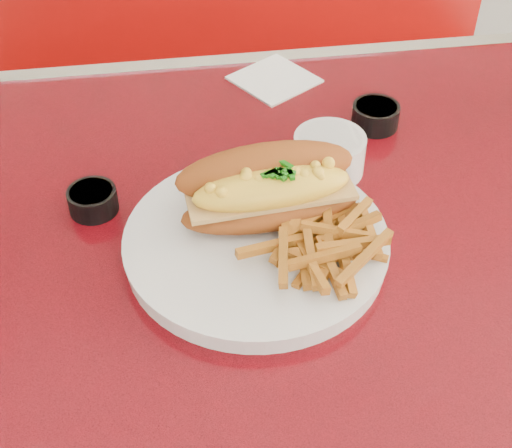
{
  "coord_description": "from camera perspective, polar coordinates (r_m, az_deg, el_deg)",
  "views": [
    {
      "loc": [
        -0.18,
        -0.58,
        1.33
      ],
      "look_at": [
        -0.1,
        -0.02,
        0.81
      ],
      "focal_mm": 50.0,
      "sensor_mm": 36.0,
      "label": 1
    }
  ],
  "objects": [
    {
      "name": "fork",
      "position": [
        0.81,
        5.02,
        0.45
      ],
      "size": [
        0.03,
        0.16,
        0.0
      ],
      "rotation": [
        0.0,
        0.0,
        1.44
      ],
      "color": "#BDBCC1",
      "rests_on": "dinner_plate"
    },
    {
      "name": "fries_pile",
      "position": [
        0.76,
        5.23,
        -1.21
      ],
      "size": [
        0.16,
        0.15,
        0.04
      ],
      "primitive_type": null,
      "rotation": [
        0.0,
        0.0,
        -0.4
      ],
      "color": "#BD7420",
      "rests_on": "dinner_plate"
    },
    {
      "name": "paper_napkin",
      "position": [
        1.08,
        1.47,
        11.5
      ],
      "size": [
        0.14,
        0.14,
        0.0
      ],
      "primitive_type": "cube",
      "rotation": [
        0.0,
        0.0,
        0.57
      ],
      "color": "white",
      "rests_on": "diner_table"
    },
    {
      "name": "sauce_cup_right",
      "position": [
        0.99,
        9.53,
        8.61
      ],
      "size": [
        0.08,
        0.08,
        0.03
      ],
      "rotation": [
        0.0,
        0.0,
        0.38
      ],
      "color": "black",
      "rests_on": "diner_table"
    },
    {
      "name": "mac_hoagie",
      "position": [
        0.78,
        1.06,
        2.88
      ],
      "size": [
        0.21,
        0.11,
        0.09
      ],
      "rotation": [
        0.0,
        0.0,
        0.08
      ],
      "color": "#934717",
      "rests_on": "dinner_plate"
    },
    {
      "name": "gravy_ramekin",
      "position": [
        0.89,
        5.87,
        5.69
      ],
      "size": [
        0.12,
        0.12,
        0.05
      ],
      "rotation": [
        0.0,
        0.0,
        -0.39
      ],
      "color": "silver",
      "rests_on": "diner_table"
    },
    {
      "name": "sauce_cup_left",
      "position": [
        0.86,
        -12.94,
        1.94
      ],
      "size": [
        0.06,
        0.06,
        0.03
      ],
      "rotation": [
        0.0,
        0.0,
        0.1
      ],
      "color": "black",
      "rests_on": "diner_table"
    },
    {
      "name": "booth_bench_far",
      "position": [
        1.75,
        -0.77,
        5.96
      ],
      "size": [
        1.2,
        0.51,
        0.9
      ],
      "color": "#950C09",
      "rests_on": "ground"
    },
    {
      "name": "dinner_plate",
      "position": [
        0.79,
        0.0,
        -1.51
      ],
      "size": [
        0.38,
        0.38,
        0.02
      ],
      "rotation": [
        0.0,
        0.0,
        -0.35
      ],
      "color": "silver",
      "rests_on": "diner_table"
    },
    {
      "name": "diner_table",
      "position": [
        0.94,
        5.95,
        -7.62
      ],
      "size": [
        1.23,
        0.83,
        0.77
      ],
      "color": "#B60B18",
      "rests_on": "ground"
    }
  ]
}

